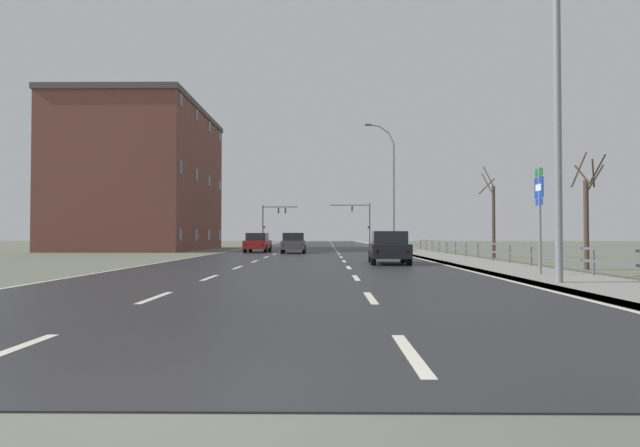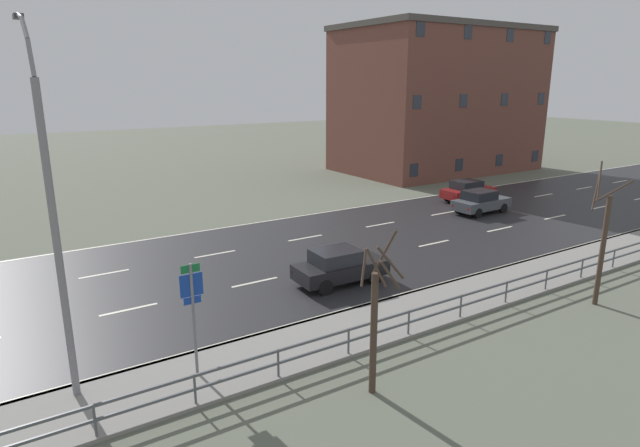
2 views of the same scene
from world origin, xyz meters
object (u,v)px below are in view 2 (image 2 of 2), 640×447
(highway_sign, at_px, (193,306))
(car_far_left, at_px, (481,202))
(street_lamp_foreground, at_px, (53,222))
(brick_building, at_px, (437,100))
(car_near_left, at_px, (468,191))
(car_near_right, at_px, (339,266))

(highway_sign, height_order, car_far_left, highway_sign)
(highway_sign, xyz_separation_m, car_far_left, (-9.48, 23.18, -1.50))
(street_lamp_foreground, height_order, brick_building, brick_building)
(car_near_left, bearing_deg, car_near_right, -62.33)
(car_near_right, bearing_deg, car_near_left, 118.34)
(car_near_right, relative_size, brick_building, 0.22)
(street_lamp_foreground, xyz_separation_m, car_near_left, (-11.54, 28.48, -4.26))
(car_near_left, bearing_deg, car_far_left, -32.85)
(car_far_left, bearing_deg, street_lamp_foreground, -73.62)
(highway_sign, bearing_deg, car_near_right, 116.75)
(street_lamp_foreground, relative_size, car_far_left, 2.50)
(car_far_left, relative_size, car_near_left, 1.00)
(highway_sign, bearing_deg, street_lamp_foreground, -106.55)
(car_near_right, xyz_separation_m, car_far_left, (-5.48, 15.26, 0.00))
(street_lamp_foreground, height_order, car_near_right, street_lamp_foreground)
(highway_sign, relative_size, brick_building, 0.19)
(street_lamp_foreground, height_order, car_far_left, street_lamp_foreground)
(highway_sign, bearing_deg, car_far_left, 112.23)
(car_near_left, bearing_deg, highway_sign, -62.14)
(street_lamp_foreground, distance_m, brick_building, 44.01)
(car_near_left, bearing_deg, street_lamp_foreground, -66.42)
(street_lamp_foreground, xyz_separation_m, brick_building, (-23.80, 36.98, 1.76))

